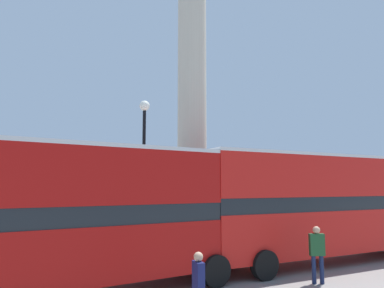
# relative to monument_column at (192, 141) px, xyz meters

# --- Properties ---
(ground_plane) EXTENTS (200.00, 200.00, 0.00)m
(ground_plane) POSITION_rel_monument_column_xyz_m (0.00, 0.00, -5.50)
(ground_plane) COLOR gray
(monument_column) EXTENTS (5.75, 5.75, 20.49)m
(monument_column) POSITION_rel_monument_column_xyz_m (0.00, 0.00, 0.00)
(monument_column) COLOR #BCB29E
(monument_column) RESTS_ON ground_plane
(bus_a) EXTENTS (10.27, 2.91, 4.33)m
(bus_a) POSITION_rel_monument_column_xyz_m (-7.01, -5.37, -3.10)
(bus_a) COLOR #A80F0C
(bus_a) RESTS_ON ground_plane
(bus_c) EXTENTS (11.48, 3.53, 4.43)m
(bus_c) POSITION_rel_monument_column_xyz_m (2.54, -6.01, -3.05)
(bus_c) COLOR red
(bus_c) RESTS_ON ground_plane
(street_lamp) EXTENTS (0.44, 0.44, 6.75)m
(street_lamp) POSITION_rel_monument_column_xyz_m (-3.85, -2.25, -1.64)
(street_lamp) COLOR black
(street_lamp) RESTS_ON ground_plane
(pedestrian_near_lamp) EXTENTS (0.51, 0.41, 1.83)m
(pedestrian_near_lamp) POSITION_rel_monument_column_xyz_m (-0.39, -8.13, -4.45)
(pedestrian_near_lamp) COLOR #192347
(pedestrian_near_lamp) RESTS_ON ground_plane
(pedestrian_by_plinth) EXTENTS (0.28, 0.46, 1.64)m
(pedestrian_by_plinth) POSITION_rel_monument_column_xyz_m (-5.73, -9.16, -4.59)
(pedestrian_by_plinth) COLOR #192347
(pedestrian_by_plinth) RESTS_ON ground_plane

